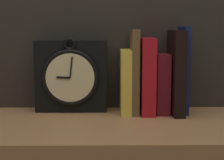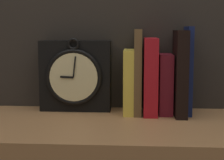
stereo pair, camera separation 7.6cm
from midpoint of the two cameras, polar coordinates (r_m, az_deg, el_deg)
name	(u,v)px [view 2 (the right image)]	position (r m, az deg, el deg)	size (l,w,h in m)	color
clock	(76,76)	(1.13, -3.67, 0.66)	(0.21, 0.08, 0.22)	black
book_slot0_yellow	(129,82)	(1.10, 4.58, -0.24)	(0.03, 0.12, 0.19)	yellow
book_slot1_brown	(138,72)	(1.10, 5.95, 1.28)	(0.02, 0.12, 0.25)	brown
book_slot2_red	(150,76)	(1.10, 7.86, 0.58)	(0.04, 0.13, 0.22)	#B0141E
book_slot3_maroon	(165,84)	(1.11, 10.07, -0.58)	(0.04, 0.12, 0.17)	maroon
book_slot4_black	(180,73)	(1.10, 12.28, 1.06)	(0.03, 0.15, 0.24)	black
book_slot5_navy	(188,70)	(1.12, 13.41, 1.43)	(0.02, 0.11, 0.25)	#141F4F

